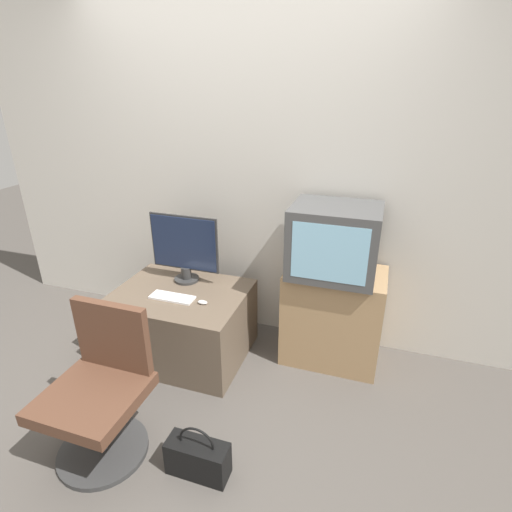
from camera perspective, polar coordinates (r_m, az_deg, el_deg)
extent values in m
plane|color=#4C4742|center=(2.60, -12.20, -24.07)|extent=(12.00, 12.00, 0.00)
cube|color=beige|center=(3.01, -1.64, 12.21)|extent=(4.40, 0.05, 2.60)
cube|color=brown|center=(3.04, -10.48, -9.38)|extent=(0.93, 0.73, 0.52)
cube|color=#A37F56|center=(2.96, 10.86, -8.39)|extent=(0.68, 0.44, 0.70)
cylinder|color=#2D2D2D|center=(3.07, -9.86, -3.25)|extent=(0.19, 0.19, 0.02)
cylinder|color=#2D2D2D|center=(3.04, -9.93, -2.35)|extent=(0.08, 0.08, 0.09)
cube|color=#2D2D2D|center=(2.95, -10.20, 1.87)|extent=(0.53, 0.01, 0.42)
cube|color=#19233D|center=(2.95, -10.25, 1.82)|extent=(0.50, 0.02, 0.39)
cube|color=white|center=(2.84, -11.88, -5.80)|extent=(0.31, 0.11, 0.01)
ellipsoid|color=silver|center=(2.74, -7.65, -6.57)|extent=(0.07, 0.04, 0.03)
cube|color=#474747|center=(2.67, 11.13, 2.14)|extent=(0.57, 0.45, 0.47)
cube|color=#8CC6E5|center=(2.46, 10.40, 0.34)|extent=(0.47, 0.01, 0.37)
cylinder|color=#333333|center=(2.62, -20.92, -24.46)|extent=(0.49, 0.49, 0.03)
cylinder|color=#4C4C51|center=(2.49, -21.56, -21.65)|extent=(0.05, 0.05, 0.33)
cube|color=#513323|center=(2.36, -22.32, -18.18)|extent=(0.49, 0.49, 0.07)
cube|color=#513323|center=(2.34, -19.82, -10.67)|extent=(0.44, 0.05, 0.40)
cube|color=#A3845B|center=(3.39, -20.71, -9.88)|extent=(0.26, 0.27, 0.23)
cube|color=black|center=(2.35, -8.30, -26.71)|extent=(0.33, 0.13, 0.20)
torus|color=black|center=(2.26, -8.48, -24.84)|extent=(0.19, 0.01, 0.19)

